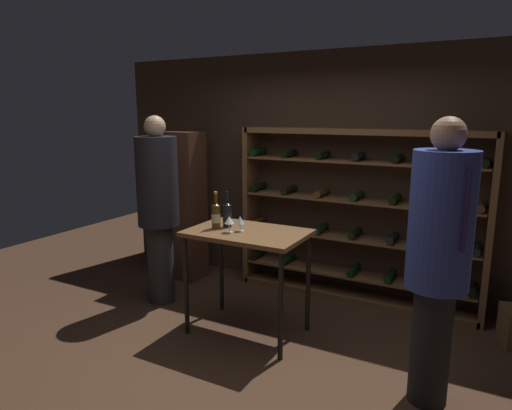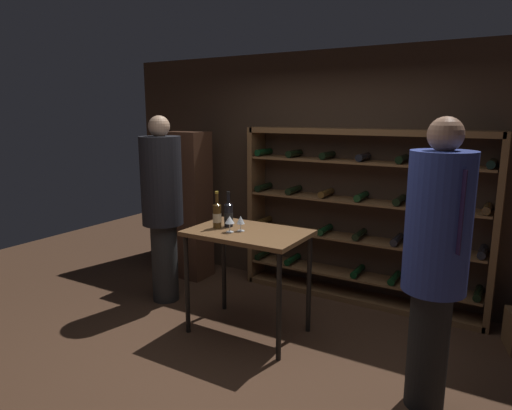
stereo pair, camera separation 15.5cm
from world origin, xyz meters
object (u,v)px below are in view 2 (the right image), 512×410
tasting_table (248,243)px  wine_glass_stemmed_center (241,221)px  wine_bottle_black_capsule (228,214)px  wine_bottle_green_slim (217,215)px  wine_glass_stemmed_right (230,220)px  wine_rack (361,218)px  display_cabinet (190,206)px  person_bystander_dark_jacket (436,254)px  person_guest_plum_blouse (162,201)px

tasting_table → wine_glass_stemmed_center: bearing=-140.7°
wine_bottle_black_capsule → wine_bottle_green_slim: bearing=-123.1°
wine_glass_stemmed_right → tasting_table: bearing=47.5°
wine_rack → wine_bottle_black_capsule: wine_rack is taller
display_cabinet → person_bystander_dark_jacket: bearing=-21.5°
tasting_table → person_bystander_dark_jacket: size_ratio=0.53×
tasting_table → person_guest_plum_blouse: 1.22m
wine_bottle_green_slim → wine_bottle_black_capsule: (0.06, 0.10, -0.00)m
tasting_table → wine_glass_stemmed_right: bearing=-132.5°
person_bystander_dark_jacket → person_guest_plum_blouse: 2.86m
wine_bottle_black_capsule → person_bystander_dark_jacket: bearing=-9.9°
wine_glass_stemmed_center → wine_bottle_green_slim: bearing=-176.4°
wine_bottle_black_capsule → wine_glass_stemmed_center: (0.19, -0.08, -0.02)m
person_guest_plum_blouse → wine_bottle_green_slim: person_guest_plum_blouse is taller
wine_glass_stemmed_center → wine_bottle_black_capsule: bearing=156.8°
wine_bottle_green_slim → wine_glass_stemmed_center: (0.25, 0.02, -0.03)m
wine_bottle_green_slim → wine_rack: bearing=54.0°
wine_glass_stemmed_center → wine_glass_stemmed_right: bearing=-127.4°
person_guest_plum_blouse → display_cabinet: size_ratio=1.11×
wine_rack → wine_bottle_black_capsule: bearing=-126.2°
person_bystander_dark_jacket → display_cabinet: 3.28m
wine_bottle_black_capsule → wine_glass_stemmed_right: (0.12, -0.16, -0.01)m
wine_rack → tasting_table: wine_rack is taller
person_bystander_dark_jacket → tasting_table: bearing=-148.2°
person_bystander_dark_jacket → wine_bottle_black_capsule: bearing=-148.0°
tasting_table → wine_rack: bearing=62.5°
wine_bottle_green_slim → wine_glass_stemmed_center: wine_bottle_green_slim is taller
wine_glass_stemmed_right → wine_glass_stemmed_center: size_ratio=1.06×
person_guest_plum_blouse → wine_bottle_black_capsule: bearing=-3.6°
person_guest_plum_blouse → tasting_table: bearing=-3.8°
wine_bottle_green_slim → wine_glass_stemmed_right: (0.19, -0.07, -0.01)m
wine_bottle_green_slim → wine_glass_stemmed_right: size_ratio=2.32×
wine_bottle_black_capsule → wine_rack: bearing=53.8°
person_guest_plum_blouse → display_cabinet: 0.80m
tasting_table → wine_bottle_black_capsule: size_ratio=3.19×
person_bystander_dark_jacket → wine_glass_stemmed_right: (-1.75, 0.17, -0.02)m
wine_rack → person_bystander_dark_jacket: bearing=-57.1°
tasting_table → wine_glass_stemmed_right: size_ratio=7.14×
display_cabinet → wine_rack: bearing=9.2°
wine_rack → wine_glass_stemmed_center: size_ratio=18.86×
person_bystander_dark_jacket → wine_bottle_green_slim: size_ratio=5.83×
person_guest_plum_blouse → wine_bottle_green_slim: (0.88, -0.23, -0.00)m
person_guest_plum_blouse → display_cabinet: (-0.23, 0.74, -0.21)m
display_cabinet → wine_bottle_green_slim: bearing=-41.3°
wine_rack → wine_bottle_black_capsule: 1.51m
display_cabinet → wine_glass_stemmed_right: (1.29, -1.04, 0.19)m
wine_rack → wine_glass_stemmed_right: (-0.76, -1.37, 0.16)m
person_bystander_dark_jacket → display_cabinet: bearing=-159.7°
tasting_table → person_bystander_dark_jacket: 1.69m
display_cabinet → wine_bottle_black_capsule: bearing=-36.8°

